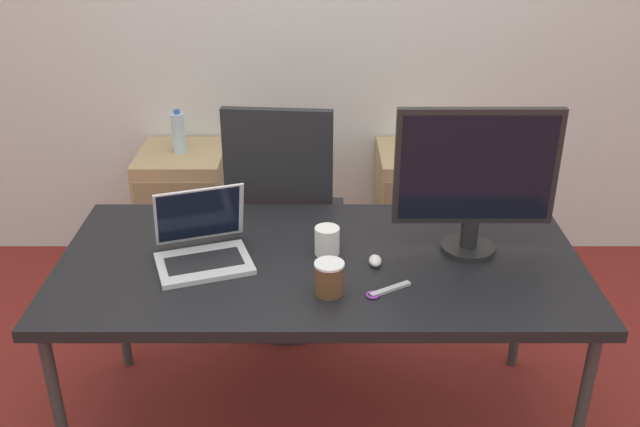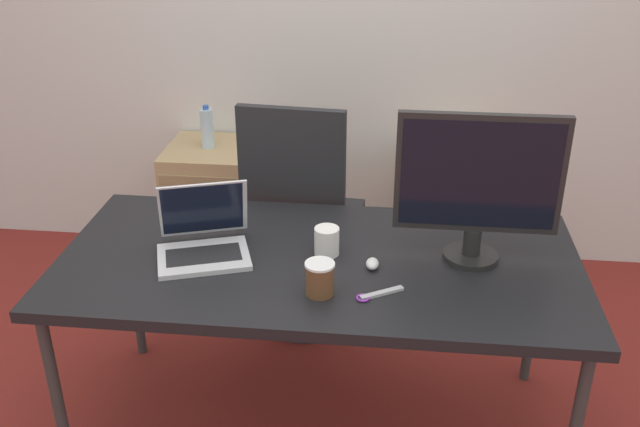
{
  "view_description": "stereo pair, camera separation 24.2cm",
  "coord_description": "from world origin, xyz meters",
  "px_view_note": "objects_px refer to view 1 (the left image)",
  "views": [
    {
      "loc": [
        -0.0,
        -2.13,
        1.96
      ],
      "look_at": [
        0.0,
        0.04,
        0.89
      ],
      "focal_mm": 40.0,
      "sensor_mm": 36.0,
      "label": 1
    },
    {
      "loc": [
        0.24,
        -2.11,
        1.96
      ],
      "look_at": [
        0.0,
        0.04,
        0.89
      ],
      "focal_mm": 40.0,
      "sensor_mm": 36.0,
      "label": 2
    }
  ],
  "objects_px": {
    "laptop_center": "(203,247)",
    "cabinet_left": "(186,212)",
    "coffee_cup_white": "(327,241)",
    "mouse": "(375,261)",
    "cabinet_right": "(418,212)",
    "water_bottle": "(178,133)",
    "office_chair": "(286,241)",
    "coffee_cup_brown": "(329,278)",
    "monitor": "(475,177)"
  },
  "relations": [
    {
      "from": "laptop_center",
      "to": "cabinet_left",
      "type": "bearing_deg",
      "value": 103.93
    },
    {
      "from": "coffee_cup_white",
      "to": "mouse",
      "type": "bearing_deg",
      "value": -26.07
    },
    {
      "from": "cabinet_left",
      "to": "cabinet_right",
      "type": "distance_m",
      "value": 1.21
    },
    {
      "from": "coffee_cup_white",
      "to": "laptop_center",
      "type": "bearing_deg",
      "value": -174.46
    },
    {
      "from": "cabinet_left",
      "to": "water_bottle",
      "type": "distance_m",
      "value": 0.44
    },
    {
      "from": "laptop_center",
      "to": "office_chair",
      "type": "bearing_deg",
      "value": 70.96
    },
    {
      "from": "laptop_center",
      "to": "coffee_cup_brown",
      "type": "relative_size",
      "value": 3.39
    },
    {
      "from": "coffee_cup_white",
      "to": "coffee_cup_brown",
      "type": "relative_size",
      "value": 0.9
    },
    {
      "from": "cabinet_left",
      "to": "coffee_cup_white",
      "type": "distance_m",
      "value": 1.44
    },
    {
      "from": "cabinet_left",
      "to": "cabinet_right",
      "type": "xyz_separation_m",
      "value": [
        1.21,
        0.0,
        0.0
      ]
    },
    {
      "from": "office_chair",
      "to": "laptop_center",
      "type": "xyz_separation_m",
      "value": [
        -0.25,
        -0.72,
        0.37
      ]
    },
    {
      "from": "cabinet_left",
      "to": "cabinet_right",
      "type": "relative_size",
      "value": 1.0
    },
    {
      "from": "laptop_center",
      "to": "coffee_cup_white",
      "type": "relative_size",
      "value": 3.77
    },
    {
      "from": "laptop_center",
      "to": "coffee_cup_white",
      "type": "bearing_deg",
      "value": 5.54
    },
    {
      "from": "cabinet_left",
      "to": "monitor",
      "type": "xyz_separation_m",
      "value": [
        1.22,
        -1.14,
        0.69
      ]
    },
    {
      "from": "laptop_center",
      "to": "coffee_cup_brown",
      "type": "xyz_separation_m",
      "value": [
        0.43,
        -0.22,
        0.01
      ]
    },
    {
      "from": "water_bottle",
      "to": "laptop_center",
      "type": "distance_m",
      "value": 1.24
    },
    {
      "from": "office_chair",
      "to": "cabinet_right",
      "type": "distance_m",
      "value": 0.82
    },
    {
      "from": "office_chair",
      "to": "coffee_cup_white",
      "type": "bearing_deg",
      "value": -75.33
    },
    {
      "from": "coffee_cup_brown",
      "to": "mouse",
      "type": "bearing_deg",
      "value": 48.44
    },
    {
      "from": "coffee_cup_white",
      "to": "office_chair",
      "type": "bearing_deg",
      "value": 104.67
    },
    {
      "from": "cabinet_right",
      "to": "coffee_cup_white",
      "type": "bearing_deg",
      "value": -112.68
    },
    {
      "from": "cabinet_right",
      "to": "mouse",
      "type": "xyz_separation_m",
      "value": [
        -0.32,
        -1.24,
        0.42
      ]
    },
    {
      "from": "water_bottle",
      "to": "laptop_center",
      "type": "height_order",
      "value": "laptop_center"
    },
    {
      "from": "laptop_center",
      "to": "coffee_cup_white",
      "type": "xyz_separation_m",
      "value": [
        0.42,
        0.04,
        -0.0
      ]
    },
    {
      "from": "coffee_cup_white",
      "to": "coffee_cup_brown",
      "type": "bearing_deg",
      "value": -89.05
    },
    {
      "from": "water_bottle",
      "to": "coffee_cup_white",
      "type": "xyz_separation_m",
      "value": [
        0.72,
        -1.16,
        0.02
      ]
    },
    {
      "from": "water_bottle",
      "to": "mouse",
      "type": "height_order",
      "value": "water_bottle"
    },
    {
      "from": "cabinet_right",
      "to": "coffee_cup_brown",
      "type": "relative_size",
      "value": 6.04
    },
    {
      "from": "coffee_cup_brown",
      "to": "cabinet_right",
      "type": "bearing_deg",
      "value": 71.27
    },
    {
      "from": "mouse",
      "to": "coffee_cup_white",
      "type": "relative_size",
      "value": 0.66
    },
    {
      "from": "laptop_center",
      "to": "monitor",
      "type": "bearing_deg",
      "value": 3.82
    },
    {
      "from": "cabinet_right",
      "to": "monitor",
      "type": "height_order",
      "value": "monitor"
    },
    {
      "from": "water_bottle",
      "to": "coffee_cup_brown",
      "type": "height_order",
      "value": "water_bottle"
    },
    {
      "from": "water_bottle",
      "to": "coffee_cup_white",
      "type": "bearing_deg",
      "value": -58.15
    },
    {
      "from": "water_bottle",
      "to": "monitor",
      "type": "height_order",
      "value": "monitor"
    },
    {
      "from": "water_bottle",
      "to": "coffee_cup_brown",
      "type": "bearing_deg",
      "value": -62.9
    },
    {
      "from": "office_chair",
      "to": "coffee_cup_brown",
      "type": "relative_size",
      "value": 10.03
    },
    {
      "from": "office_chair",
      "to": "laptop_center",
      "type": "height_order",
      "value": "office_chair"
    },
    {
      "from": "laptop_center",
      "to": "coffee_cup_white",
      "type": "distance_m",
      "value": 0.43
    },
    {
      "from": "water_bottle",
      "to": "mouse",
      "type": "bearing_deg",
      "value": -54.55
    },
    {
      "from": "monitor",
      "to": "coffee_cup_white",
      "type": "height_order",
      "value": "monitor"
    },
    {
      "from": "office_chair",
      "to": "coffee_cup_white",
      "type": "relative_size",
      "value": 11.15
    },
    {
      "from": "cabinet_right",
      "to": "office_chair",
      "type": "bearing_deg",
      "value": -143.76
    },
    {
      "from": "cabinet_left",
      "to": "coffee_cup_white",
      "type": "bearing_deg",
      "value": -58.1
    },
    {
      "from": "cabinet_left",
      "to": "coffee_cup_white",
      "type": "height_order",
      "value": "coffee_cup_white"
    },
    {
      "from": "cabinet_right",
      "to": "water_bottle",
      "type": "height_order",
      "value": "water_bottle"
    },
    {
      "from": "laptop_center",
      "to": "coffee_cup_brown",
      "type": "bearing_deg",
      "value": -26.73
    },
    {
      "from": "water_bottle",
      "to": "coffee_cup_white",
      "type": "height_order",
      "value": "water_bottle"
    },
    {
      "from": "office_chair",
      "to": "cabinet_left",
      "type": "xyz_separation_m",
      "value": [
        -0.54,
        0.48,
        -0.09
      ]
    }
  ]
}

